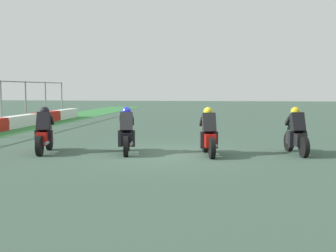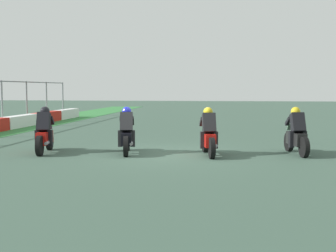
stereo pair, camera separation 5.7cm
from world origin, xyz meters
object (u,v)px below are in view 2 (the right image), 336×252
at_px(rider_lane_a, 296,135).
at_px(rider_lane_d, 45,134).
at_px(rider_lane_b, 208,136).
at_px(rider_lane_c, 127,134).

xyz_separation_m(rider_lane_a, rider_lane_d, (-0.75, 8.07, 0.00)).
relative_size(rider_lane_a, rider_lane_d, 1.00).
bearing_deg(rider_lane_d, rider_lane_b, -98.26).
xyz_separation_m(rider_lane_a, rider_lane_b, (-0.60, 2.76, 0.00)).
height_order(rider_lane_a, rider_lane_b, same).
relative_size(rider_lane_a, rider_lane_c, 1.00).
height_order(rider_lane_a, rider_lane_d, same).
relative_size(rider_lane_b, rider_lane_d, 1.00).
height_order(rider_lane_b, rider_lane_d, same).
distance_m(rider_lane_b, rider_lane_c, 2.63).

